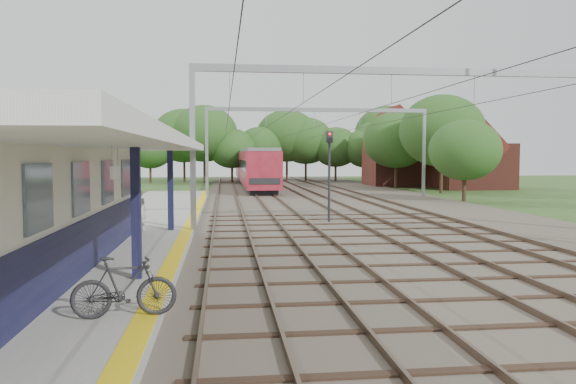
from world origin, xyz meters
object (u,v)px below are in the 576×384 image
bicycle (124,287)px  person (139,210)px  train (253,166)px  signal_post (329,165)px

bicycle → person: bearing=-0.4°
train → signal_post: size_ratio=8.09×
person → bicycle: size_ratio=0.85×
person → train: (6.64, 39.75, 0.99)m
train → bicycle: bearing=-95.6°
person → bicycle: bearing=105.3°
person → train: 40.31m
person → train: train is taller
signal_post → person: bearing=-157.8°
person → signal_post: signal_post is taller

